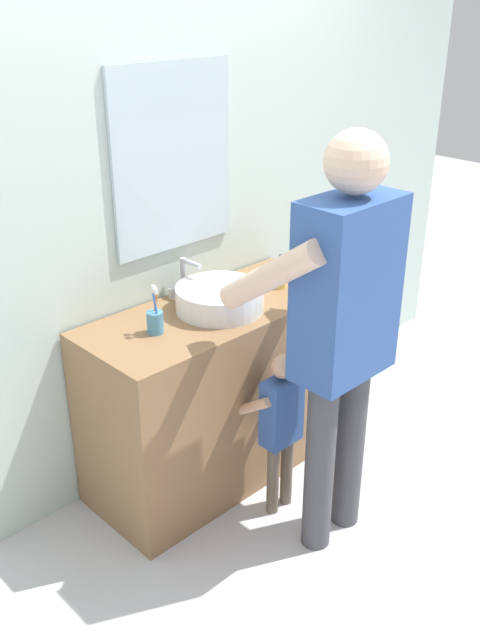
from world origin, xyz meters
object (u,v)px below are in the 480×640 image
adult_parent (342,314)px  child_toddler (280,420)px  soap_bottle (280,274)px  toothbrush_cup (155,321)px

adult_parent → child_toddler: bearing=100.6°
child_toddler → adult_parent: bearing=-79.4°
soap_bottle → child_toddler: (-0.38, -0.37, -0.47)m
soap_bottle → adult_parent: size_ratio=0.09×
adult_parent → soap_bottle: bearing=61.8°
child_toddler → adult_parent: 0.64m
toothbrush_cup → soap_bottle: bearing=-2.5°
child_toddler → soap_bottle: bearing=44.0°
toothbrush_cup → soap_bottle: toothbrush_cup is taller
toothbrush_cup → child_toddler: size_ratio=0.26×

